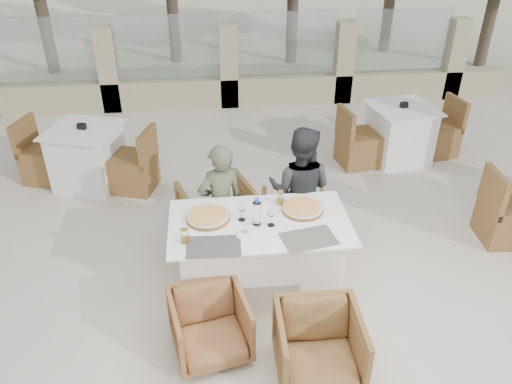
{
  "coord_description": "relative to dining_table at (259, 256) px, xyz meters",
  "views": [
    {
      "loc": [
        -0.43,
        -3.54,
        3.29
      ],
      "look_at": [
        -0.01,
        0.35,
        0.9
      ],
      "focal_mm": 35.0,
      "sensor_mm": 36.0,
      "label": 1
    }
  ],
  "objects": [
    {
      "name": "bg_table_b",
      "position": [
        2.23,
        2.47,
        0.0
      ],
      "size": [
        1.75,
        1.06,
        0.77
      ],
      "primitive_type": null,
      "rotation": [
        0.0,
        0.0,
        0.16
      ],
      "color": "white",
      "rests_on": "ground"
    },
    {
      "name": "beer_glass_left",
      "position": [
        -0.65,
        -0.23,
        0.45
      ],
      "size": [
        0.08,
        0.08,
        0.13
      ],
      "primitive_type": "cylinder",
      "rotation": [
        0.0,
        0.0,
        -0.22
      ],
      "color": "orange",
      "rests_on": "dining_table"
    },
    {
      "name": "beer_glass_right",
      "position": [
        0.23,
        0.28,
        0.45
      ],
      "size": [
        0.07,
        0.07,
        0.13
      ],
      "primitive_type": "cylinder",
      "rotation": [
        0.0,
        0.0,
        0.13
      ],
      "color": "gold",
      "rests_on": "dining_table"
    },
    {
      "name": "diner_left",
      "position": [
        -0.32,
        0.53,
        0.25
      ],
      "size": [
        0.54,
        0.45,
        1.28
      ],
      "primitive_type": "imported",
      "rotation": [
        0.0,
        0.0,
        3.49
      ],
      "color": "#535840",
      "rests_on": "ground"
    },
    {
      "name": "pizza_left",
      "position": [
        -0.45,
        0.1,
        0.41
      ],
      "size": [
        0.48,
        0.48,
        0.05
      ],
      "primitive_type": "cylinder",
      "rotation": [
        0.0,
        0.0,
        -0.24
      ],
      "color": "orange",
      "rests_on": "dining_table"
    },
    {
      "name": "armchair_near_right",
      "position": [
        0.34,
        -1.03,
        -0.09
      ],
      "size": [
        0.65,
        0.67,
        0.6
      ],
      "primitive_type": "imported",
      "rotation": [
        0.0,
        0.0,
        -0.02
      ],
      "color": "brown",
      "rests_on": "ground"
    },
    {
      "name": "bg_table_a",
      "position": [
        -1.94,
        2.21,
        0.0
      ],
      "size": [
        1.81,
        1.27,
        0.77
      ],
      "primitive_type": null,
      "rotation": [
        0.0,
        0.0,
        -0.3
      ],
      "color": "white",
      "rests_on": "ground"
    },
    {
      "name": "wine_glass_centre",
      "position": [
        -0.15,
        0.05,
        0.48
      ],
      "size": [
        0.1,
        0.1,
        0.18
      ],
      "primitive_type": null,
      "rotation": [
        0.0,
        0.0,
        0.38
      ],
      "color": "white",
      "rests_on": "dining_table"
    },
    {
      "name": "perimeter_wall_far",
      "position": [
        0.01,
        4.75,
        0.42
      ],
      "size": [
        10.0,
        0.34,
        1.6
      ],
      "primitive_type": null,
      "color": "#C1B188",
      "rests_on": "ground"
    },
    {
      "name": "armchair_far_right",
      "position": [
        0.39,
        0.55,
        -0.08
      ],
      "size": [
        0.78,
        0.79,
        0.61
      ],
      "primitive_type": "imported",
      "rotation": [
        0.0,
        0.0,
        2.94
      ],
      "color": "#905C34",
      "rests_on": "ground"
    },
    {
      "name": "armchair_far_left",
      "position": [
        -0.35,
        0.8,
        -0.05
      ],
      "size": [
        0.91,
        0.92,
        0.67
      ],
      "primitive_type": "imported",
      "rotation": [
        0.0,
        0.0,
        3.46
      ],
      "color": "olive",
      "rests_on": "ground"
    },
    {
      "name": "ground",
      "position": [
        0.01,
        -0.05,
        -0.39
      ],
      "size": [
        80.0,
        80.0,
        0.0
      ],
      "primitive_type": "plane",
      "color": "beige",
      "rests_on": "ground"
    },
    {
      "name": "olive_dish",
      "position": [
        -0.15,
        -0.18,
        0.41
      ],
      "size": [
        0.13,
        0.13,
        0.04
      ],
      "primitive_type": null,
      "rotation": [
        0.0,
        0.0,
        0.22
      ],
      "color": "white",
      "rests_on": "dining_table"
    },
    {
      "name": "water_bottle",
      "position": [
        -0.03,
        -0.03,
        0.52
      ],
      "size": [
        0.08,
        0.08,
        0.27
      ],
      "primitive_type": "cylinder",
      "rotation": [
        0.0,
        0.0,
        0.05
      ],
      "color": "silver",
      "rests_on": "dining_table"
    },
    {
      "name": "armchair_near_left",
      "position": [
        -0.48,
        -0.7,
        -0.11
      ],
      "size": [
        0.7,
        0.72,
        0.55
      ],
      "primitive_type": "imported",
      "rotation": [
        0.0,
        0.0,
        0.21
      ],
      "color": "#935F35",
      "rests_on": "ground"
    },
    {
      "name": "placemat_near_left",
      "position": [
        -0.42,
        -0.31,
        0.39
      ],
      "size": [
        0.46,
        0.32,
        0.0
      ],
      "primitive_type": "cube",
      "rotation": [
        0.0,
        0.0,
        -0.04
      ],
      "color": "#524C46",
      "rests_on": "dining_table"
    },
    {
      "name": "sand_patch",
      "position": [
        0.01,
        13.95,
        -0.38
      ],
      "size": [
        30.0,
        16.0,
        0.01
      ],
      "primitive_type": "cube",
      "color": "beige",
      "rests_on": "ground"
    },
    {
      "name": "placemat_near_right",
      "position": [
        0.38,
        -0.29,
        0.39
      ],
      "size": [
        0.5,
        0.38,
        0.0
      ],
      "primitive_type": "cube",
      "rotation": [
        0.0,
        0.0,
        0.19
      ],
      "color": "#635E54",
      "rests_on": "dining_table"
    },
    {
      "name": "wine_glass_near",
      "position": [
        0.09,
        -0.06,
        0.48
      ],
      "size": [
        0.1,
        0.1,
        0.18
      ],
      "primitive_type": null,
      "rotation": [
        0.0,
        0.0,
        0.31
      ],
      "color": "silver",
      "rests_on": "dining_table"
    },
    {
      "name": "diner_right",
      "position": [
        0.48,
        0.63,
        0.3
      ],
      "size": [
        0.81,
        0.73,
        1.37
      ],
      "primitive_type": "imported",
      "rotation": [
        0.0,
        0.0,
        2.75
      ],
      "color": "#313336",
      "rests_on": "ground"
    },
    {
      "name": "pizza_right",
      "position": [
        0.41,
        0.14,
        0.41
      ],
      "size": [
        0.47,
        0.47,
        0.05
      ],
      "primitive_type": "cylinder",
      "rotation": [
        0.0,
        0.0,
        0.28
      ],
      "color": "orange",
      "rests_on": "dining_table"
    },
    {
      "name": "dining_table",
      "position": [
        0.0,
        0.0,
        0.0
      ],
      "size": [
        1.6,
        0.9,
        0.77
      ],
      "primitive_type": null,
      "color": "white",
      "rests_on": "ground"
    }
  ]
}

